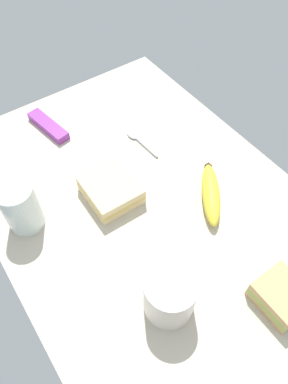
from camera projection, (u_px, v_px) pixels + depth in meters
tabletop at (144, 203)px, 81.37cm from camera, size 90.00×64.00×2.00cm
coffee_mug_black at (170, 295)px, 62.44cm from camera, size 10.45×11.20×9.78cm
sandwich_main at (111, 190)px, 79.45cm from camera, size 12.11×10.94×4.40cm
sandwich_side at (281, 296)px, 65.21cm from camera, size 9.20×8.28×4.40cm
glass_of_milk at (22, 209)px, 73.15cm from camera, size 7.45×7.45×11.38cm
banana at (211, 194)px, 79.26cm from camera, size 15.58×12.99×3.79cm
spoon at (138, 139)px, 91.25cm from camera, size 11.63×2.63×0.80cm
snack_bar at (48, 126)px, 93.28cm from camera, size 13.94×5.65×2.00cm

